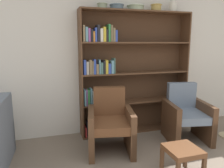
{
  "coord_description": "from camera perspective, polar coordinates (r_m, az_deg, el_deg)",
  "views": [
    {
      "loc": [
        -1.4,
        -0.78,
        1.57
      ],
      "look_at": [
        -0.43,
        2.42,
        0.95
      ],
      "focal_mm": 35.0,
      "sensor_mm": 36.0,
      "label": 1
    }
  ],
  "objects": [
    {
      "name": "wall_back",
      "position": [
        3.97,
        3.83,
        7.68
      ],
      "size": [
        12.0,
        0.06,
        2.75
      ],
      "color": "silver",
      "rests_on": "ground"
    },
    {
      "name": "bowl_sage",
      "position": [
        4.03,
        11.47,
        19.02
      ],
      "size": [
        0.19,
        0.19,
        0.12
      ],
      "color": "tan",
      "rests_on": "bookshelf"
    },
    {
      "name": "armchair_leather",
      "position": [
        3.27,
        -0.43,
        -10.33
      ],
      "size": [
        0.76,
        0.8,
        0.92
      ],
      "rotation": [
        0.0,
        0.0,
        2.94
      ],
      "color": "brown",
      "rests_on": "ground"
    },
    {
      "name": "footstool",
      "position": [
        2.81,
        17.96,
        -16.76
      ],
      "size": [
        0.38,
        0.38,
        0.37
      ],
      "color": "brown",
      "rests_on": "ground"
    },
    {
      "name": "vase_tall",
      "position": [
        4.19,
        15.62,
        18.86
      ],
      "size": [
        0.13,
        0.13,
        0.21
      ],
      "color": "silver",
      "rests_on": "bookshelf"
    },
    {
      "name": "bowl_slate",
      "position": [
        3.86,
        6.13,
        19.25
      ],
      "size": [
        0.3,
        0.3,
        0.08
      ],
      "color": "gray",
      "rests_on": "bookshelf"
    },
    {
      "name": "bookshelf",
      "position": [
        3.82,
        3.48,
        2.51
      ],
      "size": [
        1.96,
        0.3,
        2.11
      ],
      "color": "brown",
      "rests_on": "ground"
    },
    {
      "name": "bowl_olive",
      "position": [
        3.75,
        1.23,
        19.57
      ],
      "size": [
        0.24,
        0.24,
        0.08
      ],
      "color": "slate",
      "rests_on": "bookshelf"
    },
    {
      "name": "bowl_copper",
      "position": [
        3.68,
        -2.6,
        19.76
      ],
      "size": [
        0.17,
        0.17,
        0.09
      ],
      "color": "gray",
      "rests_on": "bookshelf"
    },
    {
      "name": "armchair_cushioned",
      "position": [
        3.82,
        18.76,
        -7.77
      ],
      "size": [
        0.76,
        0.79,
        0.92
      ],
      "rotation": [
        0.0,
        0.0,
        2.95
      ],
      "color": "brown",
      "rests_on": "ground"
    }
  ]
}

